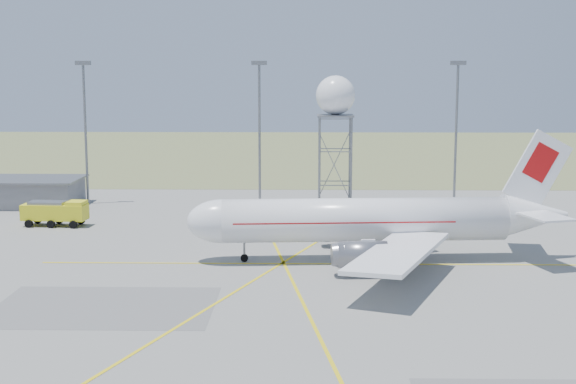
{
  "coord_description": "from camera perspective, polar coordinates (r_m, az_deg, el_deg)",
  "views": [
    {
      "loc": [
        -3.69,
        -48.27,
        19.27
      ],
      "look_at": [
        -5.41,
        40.0,
        5.76
      ],
      "focal_mm": 50.0,
      "sensor_mm": 36.0,
      "label": 1
    }
  ],
  "objects": [
    {
      "name": "ground",
      "position": [
        52.1,
        5.24,
        -13.04
      ],
      "size": [
        400.0,
        400.0,
        0.0
      ],
      "primitive_type": "plane",
      "color": "gray",
      "rests_on": "ground"
    },
    {
      "name": "grass_strip",
      "position": [
        189.29,
        2.23,
        2.86
      ],
      "size": [
        400.0,
        120.0,
        0.03
      ],
      "primitive_type": "cube",
      "color": "#5B713E",
      "rests_on": "ground"
    },
    {
      "name": "building_grey",
      "position": [
        120.87,
        -18.88,
        0.0
      ],
      "size": [
        19.0,
        10.0,
        3.9
      ],
      "color": "gray",
      "rests_on": "ground"
    },
    {
      "name": "mast_a",
      "position": [
        118.7,
        -14.23,
        4.96
      ],
      "size": [
        2.2,
        0.5,
        20.5
      ],
      "color": "slate",
      "rests_on": "ground"
    },
    {
      "name": "mast_b",
      "position": [
        114.67,
        -2.05,
        5.1
      ],
      "size": [
        2.2,
        0.5,
        20.5
      ],
      "color": "slate",
      "rests_on": "ground"
    },
    {
      "name": "mast_c",
      "position": [
        116.53,
        11.89,
        4.97
      ],
      "size": [
        2.2,
        0.5,
        20.5
      ],
      "color": "slate",
      "rests_on": "ground"
    },
    {
      "name": "airliner_main",
      "position": [
        81.75,
        5.89,
        -2.05
      ],
      "size": [
        39.21,
        38.02,
        13.34
      ],
      "rotation": [
        0.0,
        0.0,
        3.21
      ],
      "color": "white",
      "rests_on": "ground"
    },
    {
      "name": "radar_tower",
      "position": [
        105.53,
        3.37,
        3.86
      ],
      "size": [
        5.12,
        5.12,
        18.53
      ],
      "color": "slate",
      "rests_on": "ground"
    },
    {
      "name": "fire_truck",
      "position": [
        103.64,
        -16.13,
        -1.5
      ],
      "size": [
        8.13,
        3.68,
        3.18
      ],
      "rotation": [
        0.0,
        0.0,
        -0.08
      ],
      "color": "yellow",
      "rests_on": "ground"
    }
  ]
}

